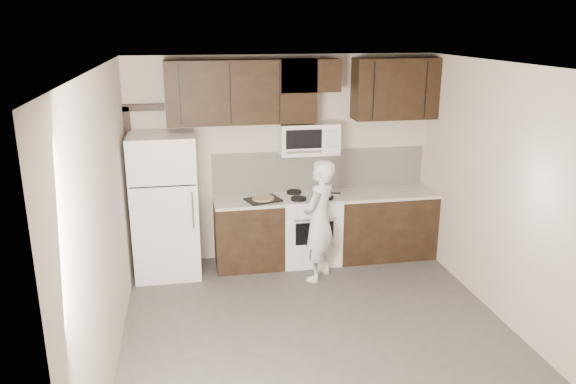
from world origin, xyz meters
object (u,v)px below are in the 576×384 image
object	(u,v)px
microwave	(308,138)
stove	(309,228)
person	(319,221)
refrigerator	(165,206)

from	to	relation	value
microwave	stove	bearing A→B (deg)	-89.90
stove	person	world-z (taller)	person
microwave	refrigerator	size ratio (longest dim) A/B	0.42
microwave	person	bearing A→B (deg)	-90.36
microwave	person	size ratio (longest dim) A/B	0.50
refrigerator	person	distance (m)	1.92
person	refrigerator	bearing A→B (deg)	-65.13
refrigerator	person	world-z (taller)	refrigerator
microwave	person	distance (m)	1.12
person	microwave	bearing A→B (deg)	-140.02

